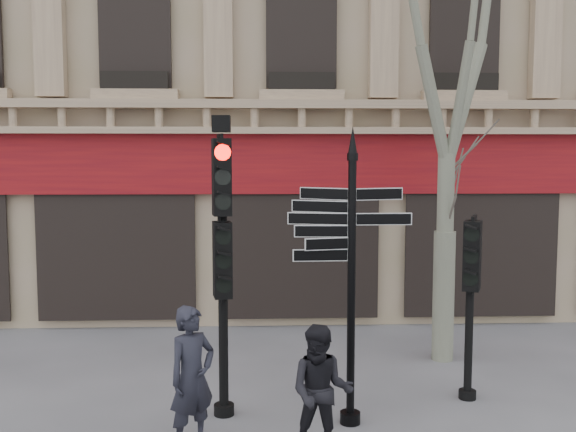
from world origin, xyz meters
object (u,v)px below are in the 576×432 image
(traffic_signal_main, at_px, (222,229))
(pedestrian_a, at_px, (192,378))
(pedestrian_b, at_px, (321,392))
(traffic_signal_secondary, at_px, (470,275))
(fingerpost, at_px, (352,226))
(plane_tree, at_px, (450,0))

(traffic_signal_main, relative_size, pedestrian_a, 2.32)
(pedestrian_a, height_order, pedestrian_b, pedestrian_a)
(traffic_signal_main, relative_size, traffic_signal_secondary, 1.55)
(traffic_signal_secondary, distance_m, pedestrian_b, 3.26)
(fingerpost, height_order, plane_tree, plane_tree)
(fingerpost, height_order, traffic_signal_main, traffic_signal_main)
(traffic_signal_main, bearing_deg, pedestrian_a, -117.47)
(traffic_signal_secondary, relative_size, pedestrian_b, 1.66)
(plane_tree, xyz_separation_m, pedestrian_a, (-4.23, -3.46, -5.56))
(traffic_signal_main, xyz_separation_m, traffic_signal_secondary, (3.74, 0.47, -0.78))
(pedestrian_a, bearing_deg, fingerpost, -24.20)
(traffic_signal_main, bearing_deg, traffic_signal_secondary, -2.52)
(plane_tree, height_order, pedestrian_a, plane_tree)
(traffic_signal_main, relative_size, pedestrian_b, 2.57)
(traffic_signal_main, bearing_deg, pedestrian_b, -56.58)
(traffic_signal_secondary, xyz_separation_m, plane_tree, (0.15, 1.93, 4.55))
(fingerpost, bearing_deg, traffic_signal_main, 176.20)
(fingerpost, xyz_separation_m, pedestrian_b, (-0.51, -1.00, -1.96))
(fingerpost, bearing_deg, traffic_signal_secondary, 31.46)
(plane_tree, xyz_separation_m, pedestrian_b, (-2.61, -3.78, -5.65))
(traffic_signal_main, distance_m, plane_tree, 5.93)
(traffic_signal_main, relative_size, plane_tree, 0.47)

